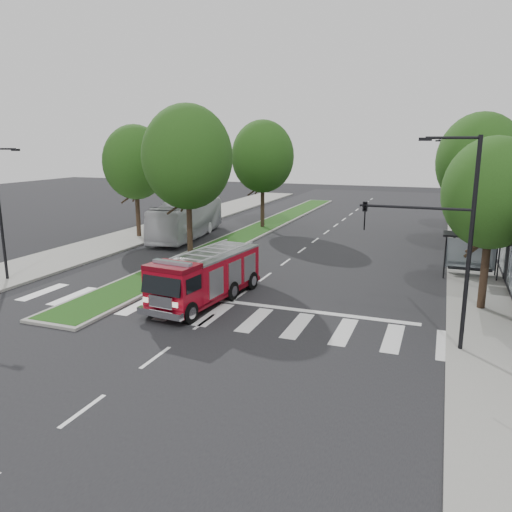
{
  "coord_description": "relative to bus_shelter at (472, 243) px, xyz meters",
  "views": [
    {
      "loc": [
        9.5,
        -22.65,
        7.75
      ],
      "look_at": [
        0.3,
        1.67,
        1.8
      ],
      "focal_mm": 35.0,
      "sensor_mm": 36.0,
      "label": 1
    }
  ],
  "objects": [
    {
      "name": "streetlight_right_far",
      "position": [
        -0.85,
        11.85,
        2.44
      ],
      "size": [
        2.11,
        0.2,
        8.0
      ],
      "color": "black",
      "rests_on": "ground"
    },
    {
      "name": "fire_engine",
      "position": [
        -12.41,
        -9.49,
        -0.78
      ],
      "size": [
        3.11,
        7.81,
        2.64
      ],
      "rotation": [
        0.0,
        0.0,
        -0.11
      ],
      "color": "#61050F",
      "rests_on": "ground"
    },
    {
      "name": "sidewalk_right",
      "position": [
        1.3,
        1.85,
        -1.96
      ],
      "size": [
        5.0,
        80.0,
        0.15
      ],
      "primitive_type": "cube",
      "color": "gray",
      "rests_on": "ground"
    },
    {
      "name": "tree_left_mid",
      "position": [
        -25.2,
        3.85,
        4.12
      ],
      "size": [
        5.2,
        5.2,
        9.16
      ],
      "color": "black",
      "rests_on": "ground"
    },
    {
      "name": "ground",
      "position": [
        -11.2,
        -8.15,
        -2.04
      ],
      "size": [
        140.0,
        140.0,
        0.0
      ],
      "primitive_type": "plane",
      "color": "black",
      "rests_on": "ground"
    },
    {
      "name": "sidewalk_left",
      "position": [
        -25.7,
        1.85,
        -1.96
      ],
      "size": [
        5.0,
        80.0,
        0.15
      ],
      "primitive_type": "cube",
      "color": "gray",
      "rests_on": "ground"
    },
    {
      "name": "tree_median_far",
      "position": [
        -17.2,
        11.85,
        4.45
      ],
      "size": [
        5.6,
        5.6,
        9.72
      ],
      "color": "black",
      "rests_on": "ground"
    },
    {
      "name": "bus_shelter",
      "position": [
        0.0,
        0.0,
        0.0
      ],
      "size": [
        3.2,
        1.6,
        2.61
      ],
      "color": "black",
      "rests_on": "ground"
    },
    {
      "name": "tree_right_far",
      "position": [
        0.3,
        15.85,
        3.8
      ],
      "size": [
        5.0,
        5.0,
        8.73
      ],
      "color": "black",
      "rests_on": "ground"
    },
    {
      "name": "tree_median_near",
      "position": [
        -17.2,
        -2.15,
        4.77
      ],
      "size": [
        5.8,
        5.8,
        10.16
      ],
      "color": "black",
      "rests_on": "ground"
    },
    {
      "name": "tree_right_near",
      "position": [
        0.3,
        -6.15,
        3.47
      ],
      "size": [
        4.4,
        4.4,
        8.05
      ],
      "color": "black",
      "rests_on": "ground"
    },
    {
      "name": "tree_right_mid",
      "position": [
        0.3,
        5.85,
        4.45
      ],
      "size": [
        5.6,
        5.6,
        9.72
      ],
      "color": "black",
      "rests_on": "ground"
    },
    {
      "name": "median",
      "position": [
        -17.2,
        9.85,
        -1.96
      ],
      "size": [
        3.0,
        50.0,
        0.15
      ],
      "color": "gray",
      "rests_on": "ground"
    },
    {
      "name": "city_bus",
      "position": [
        -21.53,
        5.47,
        -0.47
      ],
      "size": [
        4.2,
        11.5,
        3.13
      ],
      "primitive_type": "imported",
      "rotation": [
        0.0,
        0.0,
        0.14
      ],
      "color": "silver",
      "rests_on": "ground"
    },
    {
      "name": "streetlight_right_near",
      "position": [
        -1.59,
        -11.65,
        2.63
      ],
      "size": [
        4.08,
        0.22,
        8.0
      ],
      "color": "black",
      "rests_on": "ground"
    },
    {
      "name": "streetlight_left_near",
      "position": [
        -24.56,
        -10.15,
        2.16
      ],
      "size": [
        1.9,
        0.2,
        7.5
      ],
      "color": "black",
      "rests_on": "ground"
    }
  ]
}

